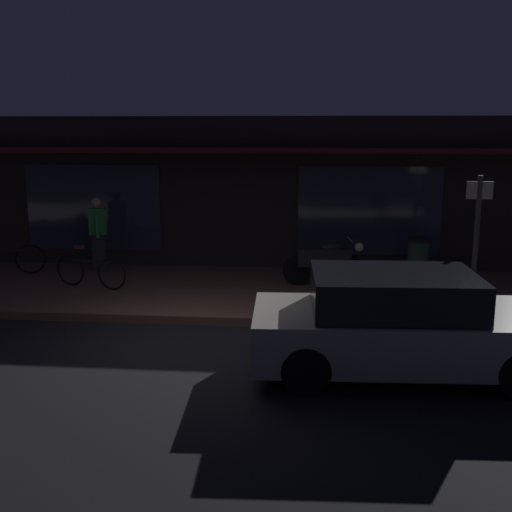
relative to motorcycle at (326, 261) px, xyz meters
name	(u,v)px	position (x,y,z in m)	size (l,w,h in m)	color
ground_plane	(187,345)	(-2.22, -3.49, -0.65)	(60.00, 60.00, 0.00)	black
sidewalk_slab	(216,291)	(-2.22, -0.49, -0.57)	(18.00, 4.00, 0.15)	brown
storefront_building	(236,190)	(-2.22, 2.90, 1.16)	(18.00, 3.30, 3.60)	black
motorcycle	(326,261)	(0.00, 0.00, 0.00)	(1.70, 0.55, 0.97)	black
bicycle_parked	(91,270)	(-4.75, -0.71, -0.14)	(1.61, 0.57, 0.91)	black
bicycle_extra	(6,259)	(-6.99, 0.21, -0.14)	(1.59, 0.62, 0.91)	black
person_photographer	(98,233)	(-5.08, 0.76, 0.38)	(0.43, 0.61, 1.67)	#28232D
sign_post	(476,236)	(2.54, -1.75, 0.86)	(0.44, 0.09, 2.40)	#47474C
trash_bin	(418,259)	(1.94, 0.45, -0.03)	(0.48, 0.48, 0.93)	#2D4C33
parked_car_far	(400,324)	(0.94, -4.31, 0.06)	(4.18, 1.94, 1.42)	black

